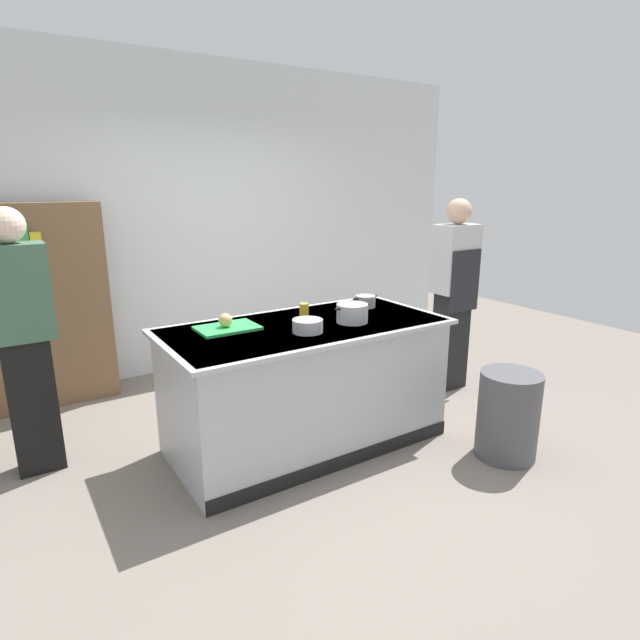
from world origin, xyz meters
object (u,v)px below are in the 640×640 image
mixing_bowl (308,326)px  juice_cup (304,310)px  trash_bin (508,415)px  person_chef (454,291)px  onion (225,320)px  person_guest (23,338)px  stock_pot (352,313)px  bookshelf (38,307)px  sauce_pan (365,301)px

mixing_bowl → juice_cup: bearing=62.1°
trash_bin → person_chef: bearing=61.4°
onion → mixing_bowl: size_ratio=0.46×
mixing_bowl → person_guest: person_guest is taller
stock_pot → bookshelf: bearing=133.1°
onion → person_guest: (-1.16, 0.49, -0.06)m
onion → mixing_bowl: (0.43, -0.35, -0.02)m
onion → stock_pot: 0.88m
mixing_bowl → person_guest: size_ratio=0.12×
sauce_pan → trash_bin: 1.34m
sauce_pan → bookshelf: size_ratio=0.13×
juice_cup → trash_bin: bearing=-48.9°
sauce_pan → person_chef: size_ratio=0.13×
trash_bin → bookshelf: bearing=133.3°
mixing_bowl → juice_cup: juice_cup is taller
sauce_pan → juice_cup: juice_cup is taller
sauce_pan → mixing_bowl: sauce_pan is taller
sauce_pan → person_guest: bearing=168.4°
trash_bin → person_guest: person_guest is taller
mixing_bowl → person_guest: 1.79m
onion → person_chef: person_chef is taller
juice_cup → mixing_bowl: bearing=-117.9°
trash_bin → bookshelf: (-2.57, 2.72, 0.55)m
juice_cup → bookshelf: bearing=134.8°
stock_pot → mixing_bowl: stock_pot is taller
sauce_pan → trash_bin: (0.40, -1.10, -0.64)m
sauce_pan → bookshelf: bookshelf is taller
bookshelf → stock_pot: bearing=-46.9°
person_guest → bookshelf: (0.18, 1.14, -0.06)m
sauce_pan → mixing_bowl: 0.83m
onion → bookshelf: size_ratio=0.05×
onion → bookshelf: bearing=121.1°
sauce_pan → mixing_bowl: (-0.75, -0.35, -0.00)m
juice_cup → bookshelf: (-1.60, 1.61, -0.10)m
person_chef → bookshelf: size_ratio=1.01×
trash_bin → bookshelf: bookshelf is taller
person_chef → bookshelf: bearing=65.0°
sauce_pan → trash_bin: sauce_pan is taller
onion → stock_pot: bearing=-20.2°
sauce_pan → juice_cup: 0.56m
person_chef → person_guest: size_ratio=1.00×
sauce_pan → person_chef: (1.01, 0.02, -0.03)m
mixing_bowl → trash_bin: (1.15, -0.75, -0.64)m
stock_pot → juice_cup: size_ratio=2.87×
stock_pot → bookshelf: 2.64m
sauce_pan → person_guest: (-2.34, 0.48, -0.04)m
sauce_pan → onion: bearing=-179.6°
person_chef → person_guest: (-3.35, 0.46, -0.00)m
bookshelf → trash_bin: bearing=-46.7°
stock_pot → person_guest: (-1.98, 0.79, -0.05)m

